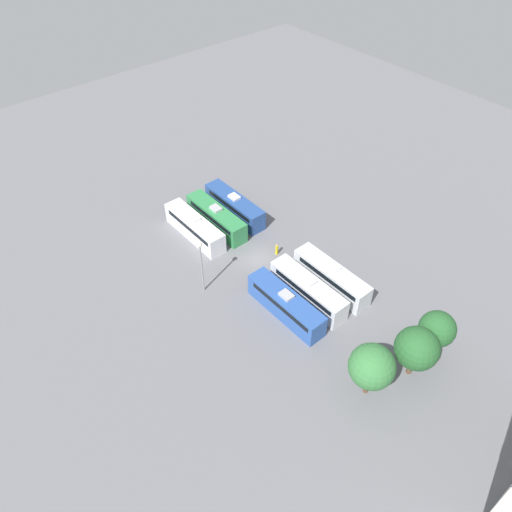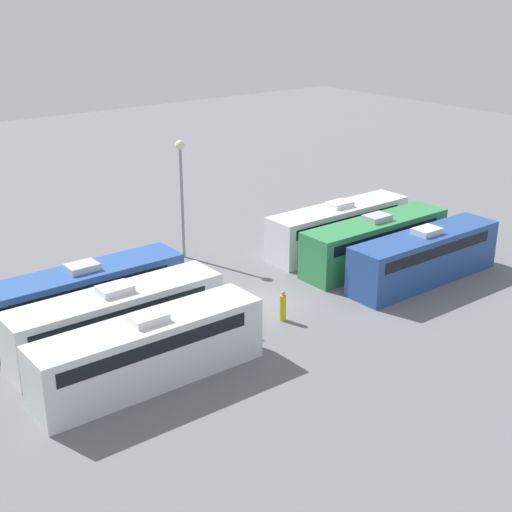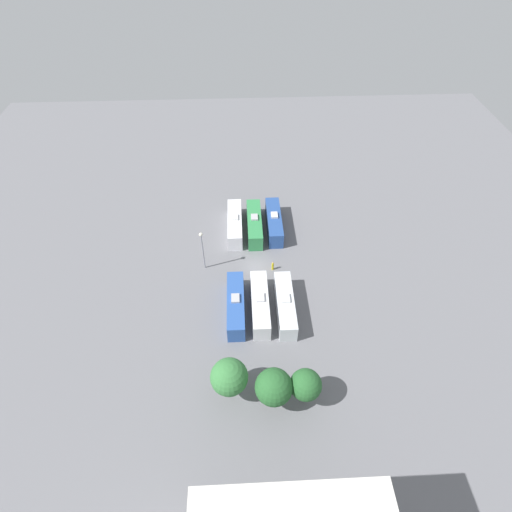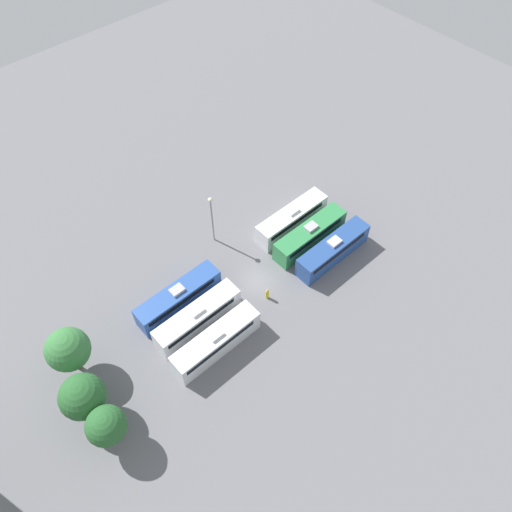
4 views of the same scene
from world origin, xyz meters
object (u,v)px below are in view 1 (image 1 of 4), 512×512
at_px(bus_1, 216,217).
at_px(bus_5, 286,304).
at_px(tree_1, 417,348).
at_px(bus_2, 195,227).
at_px(bus_3, 332,277).
at_px(bus_0, 235,206).
at_px(light_pole, 201,259).
at_px(worker_person, 277,249).
at_px(bus_4, 308,290).
at_px(tree_2, 372,367).
at_px(tree_0, 437,329).

distance_m(bus_1, bus_5, 18.57).
xyz_separation_m(bus_1, tree_1, (-0.88, 32.66, 2.50)).
height_order(bus_5, tree_1, tree_1).
bearing_deg(bus_2, bus_3, 111.31).
height_order(bus_0, bus_3, same).
bearing_deg(bus_3, light_pole, -37.91).
distance_m(worker_person, tree_1, 23.19).
distance_m(bus_4, bus_5, 3.62).
bearing_deg(bus_3, bus_2, -68.69).
distance_m(bus_3, light_pole, 16.17).
relative_size(bus_2, bus_3, 1.00).
xyz_separation_m(bus_2, bus_3, (-7.30, 18.73, 0.00)).
bearing_deg(bus_1, bus_3, 101.46).
height_order(bus_3, tree_1, tree_1).
bearing_deg(tree_2, bus_1, -98.07).
bearing_deg(bus_4, bus_0, -100.83).
distance_m(bus_3, bus_5, 7.35).
distance_m(bus_5, light_pole, 11.27).
distance_m(light_pole, tree_1, 25.68).
height_order(light_pole, tree_0, light_pole).
xyz_separation_m(bus_3, light_pole, (12.43, -9.68, 3.63)).
bearing_deg(tree_1, bus_1, -88.45).
relative_size(bus_1, light_pole, 1.40).
xyz_separation_m(bus_4, tree_0, (-4.73, 14.23, 2.30)).
relative_size(bus_2, tree_2, 1.61).
bearing_deg(bus_4, tree_0, 108.37).
height_order(bus_2, worker_person, bus_2).
distance_m(light_pole, tree_2, 22.79).
relative_size(bus_0, worker_person, 6.37).
xyz_separation_m(bus_1, light_pole, (8.67, 8.85, 3.63)).
relative_size(bus_2, bus_4, 1.00).
bearing_deg(tree_2, bus_2, -91.60).
bearing_deg(bus_1, light_pole, 45.57).
bearing_deg(light_pole, worker_person, 175.30).
xyz_separation_m(bus_0, bus_1, (3.61, 0.43, 0.00)).
relative_size(bus_4, light_pole, 1.40).
xyz_separation_m(bus_0, light_pole, (12.28, 9.28, 3.63)).
distance_m(bus_2, tree_2, 31.55).
bearing_deg(bus_5, light_pole, -61.49).
height_order(worker_person, tree_2, tree_2).
relative_size(bus_5, worker_person, 6.37).
relative_size(bus_4, tree_0, 1.83).
bearing_deg(bus_5, bus_0, -111.08).
height_order(bus_2, light_pole, light_pole).
bearing_deg(bus_4, worker_person, -106.87).
height_order(bus_0, worker_person, bus_0).
distance_m(bus_0, light_pole, 15.81).
relative_size(bus_0, tree_2, 1.61).
height_order(bus_0, bus_5, same).
height_order(bus_1, tree_2, tree_2).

